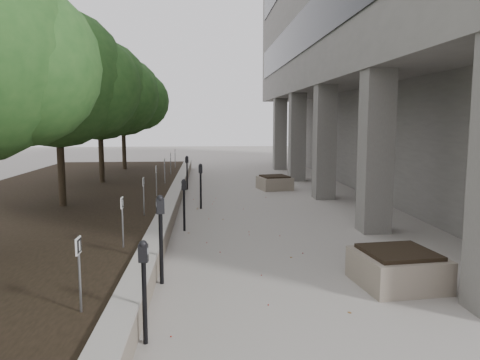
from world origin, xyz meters
name	(u,v)px	position (x,y,z in m)	size (l,w,h in m)	color
ground	(273,355)	(0.00, 0.00, 0.00)	(90.00, 90.00, 0.00)	gray
retaining_wall	(172,203)	(-1.82, 9.00, 0.25)	(0.39, 26.00, 0.50)	gray
planting_bed	(50,206)	(-5.50, 9.00, 0.20)	(7.00, 26.00, 0.40)	black
crabapple_tree_3	(58,108)	(-4.80, 8.00, 3.12)	(4.60, 4.00, 5.44)	#24511F
crabapple_tree_4	(100,111)	(-4.80, 13.00, 3.12)	(4.60, 4.00, 5.44)	#24511F
crabapple_tree_5	(123,113)	(-4.80, 18.00, 3.12)	(4.60, 4.00, 5.44)	#24511F
parking_sign_2	(80,275)	(-2.35, 0.50, 0.88)	(0.04, 0.22, 0.96)	black
parking_sign_3	(123,222)	(-2.35, 3.50, 0.88)	(0.04, 0.22, 0.96)	black
parking_sign_4	(144,196)	(-2.35, 6.50, 0.88)	(0.04, 0.22, 0.96)	black
parking_sign_5	(156,181)	(-2.35, 9.50, 0.88)	(0.04, 0.22, 0.96)	black
parking_sign_6	(165,171)	(-2.35, 12.50, 0.88)	(0.04, 0.22, 0.96)	black
parking_sign_7	(171,163)	(-2.35, 15.50, 0.88)	(0.04, 0.22, 0.96)	black
parking_sign_8	(175,158)	(-2.35, 18.50, 0.88)	(0.04, 0.22, 0.96)	black
parking_meter_1	(144,292)	(-1.55, 0.40, 0.67)	(0.13, 0.09, 1.33)	black
parking_meter_2	(161,240)	(-1.55, 2.57, 0.77)	(0.15, 0.11, 1.54)	black
parking_meter_3	(184,205)	(-1.34, 6.39, 0.66)	(0.13, 0.09, 1.33)	black
parking_meter_4	(201,186)	(-0.96, 9.35, 0.72)	(0.14, 0.10, 1.44)	black
parking_meter_5	(187,173)	(-1.55, 13.52, 0.69)	(0.14, 0.10, 1.37)	black
planter_front	(398,268)	(2.44, 2.20, 0.31)	(1.31, 1.31, 0.61)	gray
planter_back	(275,182)	(1.98, 13.32, 0.28)	(1.20, 1.20, 0.56)	gray
berry_scatter	(237,244)	(-0.10, 5.00, 0.01)	(3.30, 14.10, 0.02)	#98150B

